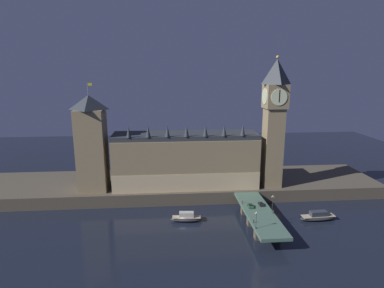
# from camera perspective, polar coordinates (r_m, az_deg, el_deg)

# --- Properties ---
(ground_plane) EXTENTS (400.00, 400.00, 0.00)m
(ground_plane) POSITION_cam_1_polar(r_m,az_deg,el_deg) (147.36, -1.79, -13.77)
(ground_plane) COLOR black
(embankment) EXTENTS (220.00, 42.00, 6.42)m
(embankment) POSITION_cam_1_polar(r_m,az_deg,el_deg) (181.84, -2.43, -7.32)
(embankment) COLOR #4C4438
(embankment) RESTS_ON ground_plane
(parliament_hall) EXTENTS (74.47, 19.87, 33.88)m
(parliament_hall) POSITION_cam_1_polar(r_m,az_deg,el_deg) (168.31, -1.14, -2.81)
(parliament_hall) COLOR #8E7A56
(parliament_hall) RESTS_ON embankment
(clock_tower) EXTENTS (11.30, 11.41, 66.93)m
(clock_tower) POSITION_cam_1_polar(r_m,az_deg,el_deg) (168.50, 14.38, 4.23)
(clock_tower) COLOR #8E7A56
(clock_tower) RESTS_ON embankment
(victoria_tower) EXTENTS (14.02, 14.02, 54.17)m
(victoria_tower) POSITION_cam_1_polar(r_m,az_deg,el_deg) (167.89, -17.41, 0.11)
(victoria_tower) COLOR #8E7A56
(victoria_tower) RESTS_ON embankment
(bridge) EXTENTS (12.05, 46.00, 6.26)m
(bridge) POSITION_cam_1_polar(r_m,az_deg,el_deg) (146.32, 11.84, -12.37)
(bridge) COLOR #476656
(bridge) RESTS_ON ground_plane
(car_northbound_lead) EXTENTS (2.10, 4.30, 1.36)m
(car_northbound_lead) POSITION_cam_1_polar(r_m,az_deg,el_deg) (148.95, 10.35, -10.75)
(car_northbound_lead) COLOR #235633
(car_northbound_lead) RESTS_ON bridge
(car_southbound_trail) EXTENTS (1.96, 3.84, 1.34)m
(car_southbound_trail) POSITION_cam_1_polar(r_m,az_deg,el_deg) (151.69, 12.16, -10.39)
(car_southbound_trail) COLOR black
(car_southbound_trail) RESTS_ON bridge
(pedestrian_near_rail) EXTENTS (0.38, 0.38, 1.66)m
(pedestrian_near_rail) POSITION_cam_1_polar(r_m,az_deg,el_deg) (135.07, 10.90, -13.27)
(pedestrian_near_rail) COLOR black
(pedestrian_near_rail) RESTS_ON bridge
(pedestrian_mid_walk) EXTENTS (0.38, 0.38, 1.59)m
(pedestrian_mid_walk) POSITION_cam_1_polar(r_m,az_deg,el_deg) (144.53, 14.24, -11.64)
(pedestrian_mid_walk) COLOR black
(pedestrian_mid_walk) RESTS_ON bridge
(pedestrian_far_rail) EXTENTS (0.38, 0.38, 1.75)m
(pedestrian_far_rail) POSITION_cam_1_polar(r_m,az_deg,el_deg) (151.94, 8.96, -10.09)
(pedestrian_far_rail) COLOR black
(pedestrian_far_rail) RESTS_ON bridge
(street_lamp_near) EXTENTS (1.34, 0.60, 6.97)m
(street_lamp_near) POSITION_cam_1_polar(r_m,az_deg,el_deg) (129.41, 11.36, -12.80)
(street_lamp_near) COLOR #2D3333
(street_lamp_near) RESTS_ON bridge
(street_lamp_mid) EXTENTS (1.34, 0.60, 7.30)m
(street_lamp_mid) POSITION_cam_1_polar(r_m,az_deg,el_deg) (145.38, 14.15, -9.88)
(street_lamp_mid) COLOR #2D3333
(street_lamp_mid) RESTS_ON bridge
(boat_upstream) EXTENTS (14.61, 5.16, 4.49)m
(boat_upstream) POSITION_cam_1_polar(r_m,az_deg,el_deg) (147.56, -0.99, -13.02)
(boat_upstream) COLOR #28282D
(boat_upstream) RESTS_ON ground_plane
(boat_downstream) EXTENTS (17.31, 5.71, 4.30)m
(boat_downstream) POSITION_cam_1_polar(r_m,az_deg,el_deg) (159.44, 21.52, -11.94)
(boat_downstream) COLOR #28282D
(boat_downstream) RESTS_ON ground_plane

